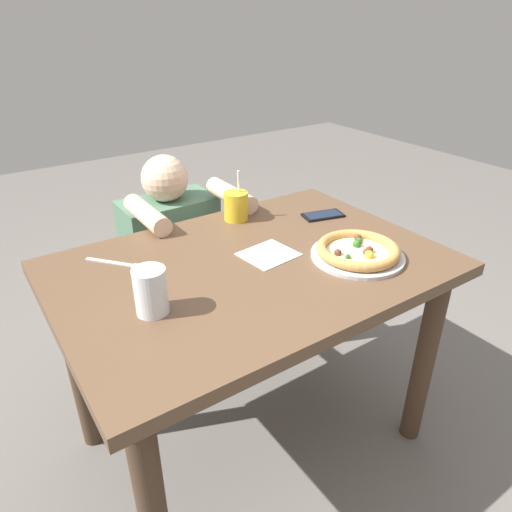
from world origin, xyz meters
name	(u,v)px	position (x,y,z in m)	size (l,w,h in m)	color
ground_plane	(253,435)	(0.00, 0.00, 0.00)	(8.00, 8.00, 0.00)	#66605B
dining_table	(252,296)	(0.00, 0.00, 0.63)	(1.16, 0.81, 0.75)	brown
pizza_near	(358,252)	(0.29, -0.16, 0.77)	(0.29, 0.29, 0.04)	#B7B7BC
drink_cup_colored	(236,206)	(0.14, 0.31, 0.80)	(0.09, 0.09, 0.18)	gold
water_cup_clear	(151,290)	(-0.35, -0.08, 0.81)	(0.08, 0.08, 0.12)	silver
paper_napkin	(268,254)	(0.07, 0.01, 0.75)	(0.16, 0.14, 0.00)	white
fork	(119,264)	(-0.34, 0.22, 0.75)	(0.14, 0.17, 0.00)	silver
cell_phone	(323,215)	(0.42, 0.15, 0.75)	(0.16, 0.11, 0.01)	black
diner_seated	(174,267)	(0.03, 0.67, 0.41)	(0.42, 0.53, 0.92)	#333847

